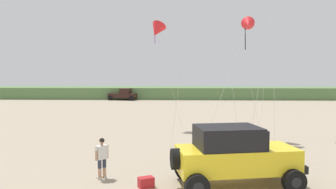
{
  "coord_description": "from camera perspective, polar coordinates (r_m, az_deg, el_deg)",
  "views": [
    {
      "loc": [
        0.73,
        -8.08,
        4.15
      ],
      "look_at": [
        0.21,
        5.13,
        3.36
      ],
      "focal_mm": 34.24,
      "sensor_mm": 36.0,
      "label": 1
    }
  ],
  "objects": [
    {
      "name": "distant_pickup",
      "position": [
        54.28,
        -7.93,
        -0.0
      ],
      "size": [
        4.87,
        3.14,
        1.98
      ],
      "color": "black",
      "rests_on": "ground_plane"
    },
    {
      "name": "kite_green_box",
      "position": [
        24.92,
        -1.99,
        11.32
      ],
      "size": [
        2.83,
        3.37,
        8.4
      ],
      "color": "red",
      "rests_on": "ground_plane"
    },
    {
      "name": "dune_ridge",
      "position": [
        58.8,
        0.15,
        0.36
      ],
      "size": [
        90.0,
        9.82,
        2.01
      ],
      "primitive_type": "cube",
      "color": "#567A47",
      "rests_on": "ground_plane"
    },
    {
      "name": "cooler_box",
      "position": [
        12.33,
        -3.93,
        -15.32
      ],
      "size": [
        0.66,
        0.57,
        0.38
      ],
      "primitive_type": "cube",
      "rotation": [
        0.0,
        0.0,
        0.45
      ],
      "color": "#B21E23",
      "rests_on": "ground_plane"
    },
    {
      "name": "jeep",
      "position": [
        12.43,
        11.77,
        -10.38
      ],
      "size": [
        5.0,
        3.12,
        2.26
      ],
      "color": "yellow",
      "rests_on": "ground_plane"
    },
    {
      "name": "person_watching",
      "position": [
        13.27,
        -11.69,
        -10.67
      ],
      "size": [
        0.47,
        0.48,
        1.67
      ],
      "color": "tan",
      "rests_on": "ground_plane"
    },
    {
      "name": "kite_blue_swept",
      "position": [
        19.12,
        14.06,
        12.03
      ],
      "size": [
        3.5,
        3.46,
        7.6
      ],
      "color": "red",
      "rests_on": "ground_plane"
    }
  ]
}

